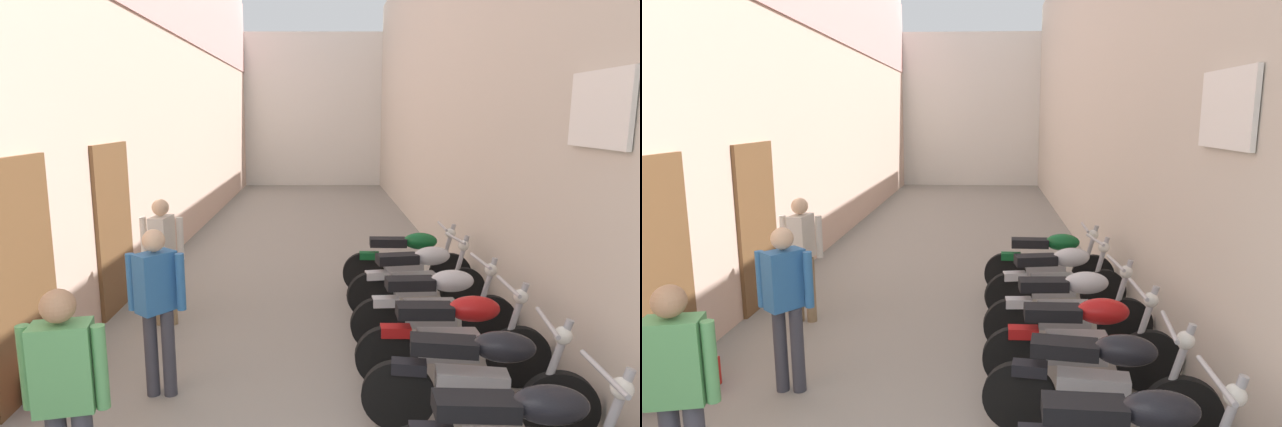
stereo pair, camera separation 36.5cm
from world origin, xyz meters
The scene contains 13 objects.
ground_plane centered at (0.00, 7.11, 0.00)m, with size 34.22×34.22×0.00m, color gray.
building_left centered at (-2.65, 9.07, 3.63)m, with size 0.45×18.22×7.21m.
building_right centered at (2.66, 9.11, 3.13)m, with size 0.45×18.22×6.26m.
building_far_end centered at (0.00, 19.22, 2.71)m, with size 7.93×2.00×5.43m, color silver.
motorcycle_third centered at (1.52, 2.70, 0.50)m, with size 1.84×0.58×1.04m.
motorcycle_fourth centered at (1.52, 3.49, 0.50)m, with size 1.85×0.58×1.04m.
motorcycle_fifth centered at (1.52, 4.33, 0.50)m, with size 1.85×0.58×1.04m.
motorcycle_sixth centered at (1.52, 5.35, 0.50)m, with size 1.84×0.58×1.04m.
motorcycle_seventh centered at (1.52, 6.19, 0.50)m, with size 1.85×0.58×1.04m.
pedestrian_by_doorway centered at (-1.26, 1.72, 0.92)m, with size 0.52×0.27×1.57m.
pedestrian_mid_alley centered at (-1.21, 3.34, 0.92)m, with size 0.52×0.39×1.57m.
pedestrian_further_down centered at (-1.65, 5.03, 0.92)m, with size 0.52×0.36×1.57m.
plastic_crate centered at (-2.15, 3.29, 0.14)m, with size 0.44×0.32×0.28m, color red.
Camera 1 is at (0.26, -1.19, 2.56)m, focal length 29.77 mm.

